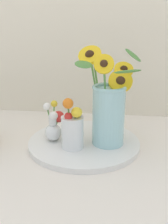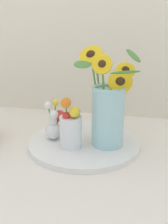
{
  "view_description": "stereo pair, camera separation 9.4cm",
  "coord_description": "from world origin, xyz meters",
  "px_view_note": "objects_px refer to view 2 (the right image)",
  "views": [
    {
      "loc": [
        0.13,
        -0.82,
        0.43
      ],
      "look_at": [
        0.02,
        0.06,
        0.13
      ],
      "focal_mm": 42.0,
      "sensor_mm": 36.0,
      "label": 1
    },
    {
      "loc": [
        0.22,
        -0.81,
        0.43
      ],
      "look_at": [
        0.02,
        0.06,
        0.13
      ],
      "focal_mm": 42.0,
      "sensor_mm": 36.0,
      "label": 2
    }
  ],
  "objects_px": {
    "mason_jar_sunflowers": "(108,107)",
    "vase_small_center": "(71,127)",
    "vase_bulb_right": "(55,124)",
    "serving_tray": "(84,143)"
  },
  "relations": [
    {
      "from": "mason_jar_sunflowers",
      "to": "vase_small_center",
      "type": "bearing_deg",
      "value": -154.63
    },
    {
      "from": "serving_tray",
      "to": "mason_jar_sunflowers",
      "type": "xyz_separation_m",
      "value": [
        0.09,
        -0.01,
        0.15
      ]
    },
    {
      "from": "mason_jar_sunflowers",
      "to": "vase_bulb_right",
      "type": "relative_size",
      "value": 2.38
    },
    {
      "from": "serving_tray",
      "to": "vase_bulb_right",
      "type": "height_order",
      "value": "vase_bulb_right"
    },
    {
      "from": "vase_bulb_right",
      "to": "mason_jar_sunflowers",
      "type": "bearing_deg",
      "value": -0.14
    },
    {
      "from": "serving_tray",
      "to": "vase_small_center",
      "type": "relative_size",
      "value": 2.24
    },
    {
      "from": "mason_jar_sunflowers",
      "to": "vase_bulb_right",
      "type": "distance_m",
      "value": 0.21
    },
    {
      "from": "mason_jar_sunflowers",
      "to": "vase_small_center",
      "type": "relative_size",
      "value": 1.89
    },
    {
      "from": "serving_tray",
      "to": "vase_small_center",
      "type": "distance_m",
      "value": 0.11
    },
    {
      "from": "mason_jar_sunflowers",
      "to": "vase_small_center",
      "type": "height_order",
      "value": "mason_jar_sunflowers"
    }
  ]
}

